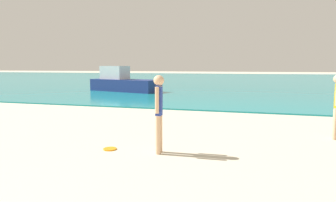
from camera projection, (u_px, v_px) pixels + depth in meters
name	position (u px, v px, depth m)	size (l,w,h in m)	color
water	(232.00, 79.00, 40.69)	(160.00, 60.00, 0.06)	teal
person_standing	(159.00, 109.00, 6.06)	(0.22, 0.38, 1.65)	#DDAD84
frisbee	(110.00, 149.00, 6.43)	(0.29, 0.29, 0.03)	orange
person_distant	(336.00, 103.00, 7.25)	(0.22, 0.37, 1.63)	#DDAD84
boat_near	(123.00, 82.00, 20.82)	(5.51, 3.03, 1.79)	navy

